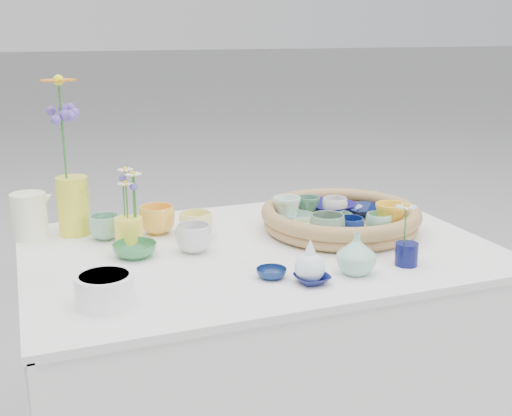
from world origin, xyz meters
name	(u,v)px	position (x,y,z in m)	size (l,w,h in m)	color
wicker_tray	(340,218)	(0.28, 0.05, 0.80)	(0.47, 0.47, 0.08)	brown
tray_ceramic_0	(331,208)	(0.30, 0.16, 0.80)	(0.15, 0.15, 0.04)	navy
tray_ceramic_1	(363,211)	(0.39, 0.12, 0.80)	(0.12, 0.12, 0.03)	#061144
tray_ceramic_2	(390,217)	(0.38, -0.06, 0.82)	(0.09, 0.09, 0.08)	yellow
tray_ceramic_3	(336,219)	(0.27, 0.06, 0.80)	(0.10, 0.10, 0.03)	#50816A
tray_ceramic_4	(327,228)	(0.17, -0.08, 0.82)	(0.10, 0.10, 0.08)	slate
tray_ceramic_5	(297,219)	(0.16, 0.10, 0.80)	(0.10, 0.10, 0.03)	#98C5B4
tray_ceramic_6	(287,210)	(0.14, 0.13, 0.82)	(0.08, 0.08, 0.08)	silver
tray_ceramic_7	(335,208)	(0.30, 0.13, 0.81)	(0.08, 0.08, 0.06)	silver
tray_ceramic_8	(345,209)	(0.35, 0.16, 0.79)	(0.10, 0.10, 0.02)	#9ECAF6
tray_ceramic_9	(350,228)	(0.24, -0.08, 0.81)	(0.08, 0.08, 0.06)	navy
tray_ceramic_10	(307,227)	(0.16, 0.02, 0.80)	(0.09, 0.09, 0.03)	#E4E285
tray_ceramic_11	(379,224)	(0.34, -0.07, 0.81)	(0.08, 0.08, 0.06)	#91D7B5
tray_ceramic_12	(308,207)	(0.22, 0.15, 0.82)	(0.07, 0.07, 0.07)	#3F6E54
loose_ceramic_0	(157,220)	(-0.24, 0.22, 0.81)	(0.11, 0.11, 0.08)	#FFBC41
loose_ceramic_1	(196,225)	(-0.14, 0.13, 0.80)	(0.10, 0.10, 0.08)	#FFF089
loose_ceramic_2	(135,250)	(-0.34, 0.04, 0.78)	(0.12, 0.12, 0.04)	#347B44
loose_ceramic_3	(194,238)	(-0.18, 0.02, 0.80)	(0.10, 0.10, 0.08)	silver
loose_ceramic_4	(271,273)	(-0.05, -0.23, 0.78)	(0.07, 0.07, 0.02)	navy
loose_ceramic_5	(105,227)	(-0.39, 0.22, 0.80)	(0.09, 0.09, 0.07)	#7EB79B
loose_ceramic_6	(312,279)	(0.02, -0.29, 0.78)	(0.08, 0.08, 0.02)	#0E144D
fluted_bowl	(105,289)	(-0.45, -0.24, 0.80)	(0.13, 0.13, 0.07)	white
bud_vase_paleblue	(310,260)	(0.02, -0.28, 0.82)	(0.07, 0.07, 0.11)	white
bud_vase_seafoam	(356,254)	(0.15, -0.27, 0.82)	(0.10, 0.10, 0.10)	#8ECBB2
bud_vase_cobalt	(407,254)	(0.30, -0.27, 0.79)	(0.06, 0.06, 0.06)	#0A0E46
single_daisy	(405,225)	(0.30, -0.26, 0.87)	(0.06, 0.06, 0.11)	white
tall_vase_yellow	(73,206)	(-0.46, 0.29, 0.85)	(0.09, 0.09, 0.17)	yellow
gerbera	(63,130)	(-0.48, 0.28, 1.07)	(0.11, 0.11, 0.29)	orange
hydrangea	(64,146)	(-0.48, 0.30, 1.03)	(0.07, 0.07, 0.25)	#744BC6
white_pitcher	(29,216)	(-0.59, 0.30, 0.83)	(0.14, 0.10, 0.13)	white
daisy_cup	(129,232)	(-0.34, 0.12, 0.81)	(0.08, 0.08, 0.08)	yellow
daisy_posy	(128,194)	(-0.33, 0.14, 0.91)	(0.08, 0.08, 0.13)	white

